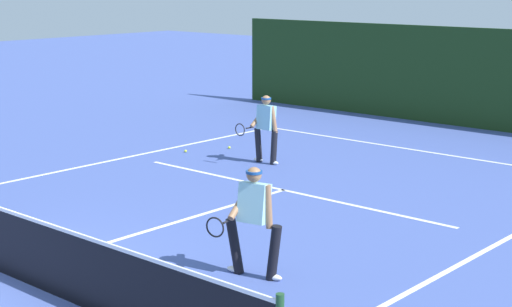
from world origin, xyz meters
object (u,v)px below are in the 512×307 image
at_px(player_near, 253,217).
at_px(tennis_ball, 229,148).
at_px(tennis_ball_extra, 186,151).
at_px(player_far, 266,126).

distance_m(player_near, tennis_ball, 9.03).
xyz_separation_m(player_near, tennis_ball_extra, (-6.92, 5.28, -0.86)).
xyz_separation_m(player_far, tennis_ball_extra, (-2.26, -0.40, -0.84)).
height_order(player_far, tennis_ball_extra, player_far).
distance_m(player_near, tennis_ball_extra, 8.75).
height_order(tennis_ball, tennis_ball_extra, same).
bearing_deg(tennis_ball, player_far, -19.70).
distance_m(player_far, tennis_ball_extra, 2.45).
bearing_deg(player_near, tennis_ball, -56.44).
relative_size(player_near, tennis_ball_extra, 24.59).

